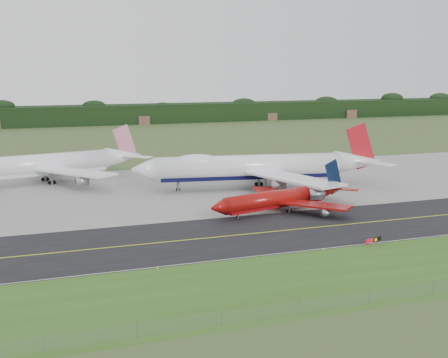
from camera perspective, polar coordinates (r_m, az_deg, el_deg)
ground at (r=142.75m, az=4.60°, el=-4.35°), size 600.00×600.00×0.00m
grass_verge at (r=113.21m, az=12.07°, el=-8.45°), size 400.00×30.00×0.01m
taxiway at (r=139.24m, az=5.29°, el=-4.73°), size 400.00×32.00×0.02m
apron at (r=189.15m, az=-1.83°, el=-0.72°), size 400.00×78.00×0.01m
taxiway_centreline at (r=139.24m, az=5.29°, el=-4.72°), size 400.00×0.40×0.00m
taxiway_edge_line at (r=125.94m, az=8.32°, el=-6.40°), size 400.00×0.25×0.00m
perimeter_fence at (r=102.74m, az=15.98°, el=-9.92°), size 320.00×0.10×320.00m
horizon_treeline at (r=404.56m, az=-11.80°, el=5.67°), size 700.00×25.00×12.00m
jet_ba_747 at (r=185.39m, az=3.02°, el=1.10°), size 76.22×62.48×19.19m
jet_red_737 at (r=157.73m, az=5.41°, el=-1.76°), size 42.61×34.00×11.67m
jet_star_tail at (r=202.46m, az=-15.89°, el=1.25°), size 64.21×52.86×17.04m
taxiway_sign at (r=130.71m, az=13.51°, el=-5.46°), size 4.62×1.73×1.61m
edge_marker_left at (r=113.72m, az=-6.10°, el=-8.06°), size 0.16×0.16×0.50m
edge_marker_center at (r=125.66m, az=9.07°, el=-6.35°), size 0.16×0.16×0.50m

